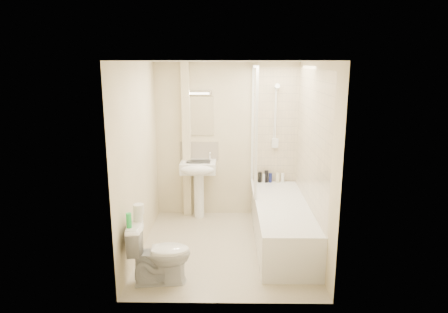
{
  "coord_description": "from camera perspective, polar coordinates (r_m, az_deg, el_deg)",
  "views": [
    {
      "loc": [
        0.04,
        -4.85,
        2.38
      ],
      "look_at": [
        -0.03,
        0.2,
        1.19
      ],
      "focal_mm": 32.0,
      "sensor_mm": 36.0,
      "label": 1
    }
  ],
  "objects": [
    {
      "name": "green_bottle",
      "position": [
        4.36,
        -13.44,
        -8.88
      ],
      "size": [
        0.06,
        0.06,
        0.16
      ],
      "primitive_type": "cylinder",
      "color": "green",
      "rests_on": "toilet"
    },
    {
      "name": "toilet_roll_lower",
      "position": [
        4.54,
        -12.18,
        -8.4
      ],
      "size": [
        0.11,
        0.11,
        0.09
      ],
      "primitive_type": "cylinder",
      "color": "white",
      "rests_on": "toilet"
    },
    {
      "name": "bathtub",
      "position": [
        5.48,
        8.25,
        -9.33
      ],
      "size": [
        0.7,
        2.1,
        0.55
      ],
      "color": "white",
      "rests_on": "ground"
    },
    {
      "name": "bottle_white_a",
      "position": [
        6.29,
        5.71,
        -3.09
      ],
      "size": [
        0.05,
        0.05,
        0.13
      ],
      "primitive_type": "cylinder",
      "color": "silver",
      "rests_on": "bathtub"
    },
    {
      "name": "pedestal_sink",
      "position": [
        6.11,
        -3.68,
        -2.46
      ],
      "size": [
        0.54,
        0.49,
        1.04
      ],
      "color": "white",
      "rests_on": "ground"
    },
    {
      "name": "shower_fixture",
      "position": [
        6.15,
        7.4,
        5.34
      ],
      "size": [
        0.1,
        0.16,
        0.99
      ],
      "color": "white",
      "rests_on": "wall_back"
    },
    {
      "name": "toilet_roll_upper",
      "position": [
        4.48,
        -12.12,
        -7.34
      ],
      "size": [
        0.12,
        0.12,
        0.1
      ],
      "primitive_type": "cylinder",
      "color": "white",
      "rests_on": "toilet_roll_lower"
    },
    {
      "name": "strip_light",
      "position": [
        6.1,
        -3.71,
        9.18
      ],
      "size": [
        0.42,
        0.07,
        0.07
      ],
      "primitive_type": "cube",
      "color": "silver",
      "rests_on": "wall_back"
    },
    {
      "name": "bottle_blue",
      "position": [
        6.3,
        6.64,
        -3.03
      ],
      "size": [
        0.05,
        0.05,
        0.15
      ],
      "primitive_type": "cylinder",
      "color": "navy",
      "rests_on": "bathtub"
    },
    {
      "name": "ceiling",
      "position": [
        4.85,
        0.29,
        13.48
      ],
      "size": [
        2.2,
        2.5,
        0.02
      ],
      "primitive_type": "cube",
      "color": "white",
      "rests_on": "wall_back"
    },
    {
      "name": "wall_left",
      "position": [
        5.13,
        -12.12,
        -0.37
      ],
      "size": [
        0.02,
        2.5,
        2.4
      ],
      "primitive_type": "cube",
      "color": "beige",
      "rests_on": "ground"
    },
    {
      "name": "splashback",
      "position": [
        6.26,
        -3.57,
        0.77
      ],
      "size": [
        0.6,
        0.02,
        0.3
      ],
      "primitive_type": "cube",
      "color": "beige",
      "rests_on": "wall_back"
    },
    {
      "name": "toilet",
      "position": [
        4.56,
        -9.19,
        -13.5
      ],
      "size": [
        0.52,
        0.75,
        0.68
      ],
      "primitive_type": "imported",
      "rotation": [
        0.0,
        0.0,
        1.67
      ],
      "color": "white",
      "rests_on": "ground"
    },
    {
      "name": "floor",
      "position": [
        5.41,
        0.26,
        -12.87
      ],
      "size": [
        2.5,
        2.5,
        0.0
      ],
      "primitive_type": "plane",
      "color": "beige",
      "rests_on": "ground"
    },
    {
      "name": "wall_back",
      "position": [
        6.22,
        0.37,
        2.31
      ],
      "size": [
        2.2,
        0.02,
        2.4
      ],
      "primitive_type": "cube",
      "color": "beige",
      "rests_on": "ground"
    },
    {
      "name": "tile_back",
      "position": [
        6.21,
        7.34,
        4.29
      ],
      "size": [
        0.7,
        0.01,
        1.75
      ],
      "primitive_type": "cube",
      "color": "beige",
      "rests_on": "wall_back"
    },
    {
      "name": "bottle_black_a",
      "position": [
        6.28,
        5.13,
        -2.95
      ],
      "size": [
        0.06,
        0.06,
        0.17
      ],
      "primitive_type": "cylinder",
      "color": "black",
      "rests_on": "bathtub"
    },
    {
      "name": "bottle_cream",
      "position": [
        6.31,
        7.67,
        -3.03
      ],
      "size": [
        0.06,
        0.06,
        0.15
      ],
      "primitive_type": "cylinder",
      "color": "#F1EABA",
      "rests_on": "bathtub"
    },
    {
      "name": "mirror",
      "position": [
        6.16,
        -3.64,
        5.77
      ],
      "size": [
        0.46,
        0.01,
        0.6
      ],
      "primitive_type": "cube",
      "color": "white",
      "rests_on": "wall_back"
    },
    {
      "name": "wall_right",
      "position": [
        5.11,
        12.71,
        -0.45
      ],
      "size": [
        0.02,
        2.5,
        2.4
      ],
      "primitive_type": "cube",
      "color": "beige",
      "rests_on": "ground"
    },
    {
      "name": "bottle_black_b",
      "position": [
        6.29,
        6.07,
        -2.84
      ],
      "size": [
        0.06,
        0.06,
        0.19
      ],
      "primitive_type": "cylinder",
      "color": "black",
      "rests_on": "bathtub"
    },
    {
      "name": "pipe_boxing",
      "position": [
        6.19,
        -5.38,
        2.21
      ],
      "size": [
        0.12,
        0.12,
        2.4
      ],
      "primitive_type": "cube",
      "color": "beige",
      "rests_on": "ground"
    },
    {
      "name": "tile_right",
      "position": [
        5.21,
        12.35,
        2.37
      ],
      "size": [
        0.01,
        2.1,
        1.75
      ],
      "primitive_type": "cube",
      "color": "beige",
      "rests_on": "wall_right"
    },
    {
      "name": "shower_screen",
      "position": [
        5.74,
        4.35,
        3.89
      ],
      "size": [
        0.04,
        0.92,
        1.8
      ],
      "color": "white",
      "rests_on": "bathtub"
    },
    {
      "name": "bottle_white_b",
      "position": [
        6.32,
        8.38,
        -3.03
      ],
      "size": [
        0.05,
        0.05,
        0.15
      ],
      "primitive_type": "cylinder",
      "color": "white",
      "rests_on": "bathtub"
    }
  ]
}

